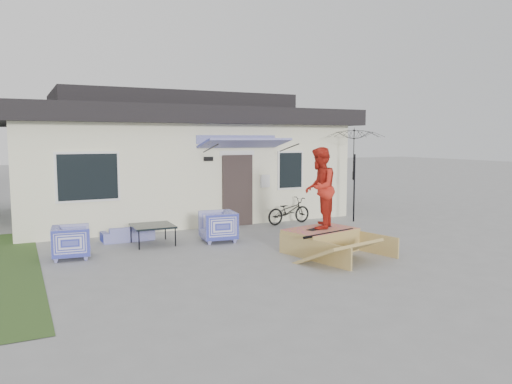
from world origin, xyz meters
name	(u,v)px	position (x,y,z in m)	size (l,w,h in m)	color
ground	(281,263)	(0.00, 0.00, 0.00)	(90.00, 90.00, 0.00)	gray
grass_strip	(2,270)	(-5.20, 2.00, 0.00)	(1.40, 8.00, 0.01)	#2F4D20
house	(170,157)	(0.00, 7.99, 1.94)	(10.80, 8.49, 4.10)	#ECE9C0
loveseat	(128,231)	(-2.39, 3.70, 0.25)	(1.29, 0.38, 0.50)	#262FA3
armchair_left	(71,240)	(-3.85, 2.39, 0.39)	(0.77, 0.72, 0.79)	#262FA3
armchair_right	(218,225)	(-0.37, 2.61, 0.43)	(0.83, 0.78, 0.85)	#262FA3
coffee_table	(153,235)	(-1.93, 2.99, 0.24)	(0.98, 0.98, 0.48)	black
bicycle	(289,208)	(2.52, 4.05, 0.48)	(0.53, 1.52, 0.97)	black
patio_umbrella	(355,166)	(4.55, 3.52, 1.75)	(2.15, 2.05, 2.20)	black
skate_ramp	(321,240)	(1.33, 0.55, 0.26)	(1.55, 2.07, 0.52)	tan
skateboard	(319,228)	(1.32, 0.60, 0.54)	(0.77, 0.19, 0.05)	black
skater	(320,187)	(1.32, 0.60, 1.49)	(0.90, 0.70, 1.85)	red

